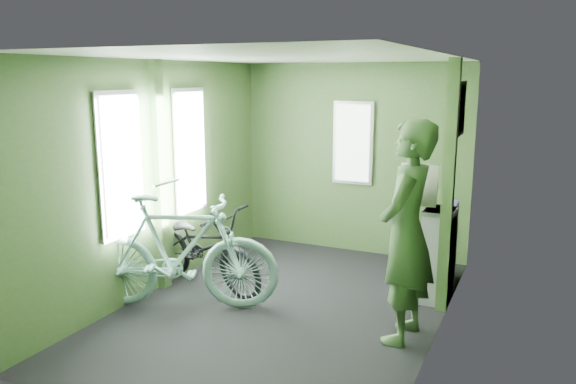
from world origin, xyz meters
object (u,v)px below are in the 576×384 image
object	(u,v)px
bicycle_mint	(181,309)
passenger	(406,232)
bench_seat	(431,263)
waste_box	(438,255)
bicycle_black	(204,287)

from	to	relation	value
bicycle_mint	passenger	distance (m)	2.24
bench_seat	waste_box	bearing A→B (deg)	-73.15
passenger	bicycle_black	bearing A→B (deg)	-93.75
bicycle_black	bench_seat	xyz separation A→B (m)	(2.13, 0.99, 0.25)
bicycle_black	bench_seat	distance (m)	2.36
passenger	waste_box	distance (m)	1.04
bicycle_black	bench_seat	size ratio (longest dim) A/B	1.96
bicycle_black	passenger	bearing A→B (deg)	-79.08
waste_box	bench_seat	distance (m)	0.42
passenger	waste_box	size ratio (longest dim) A/B	2.00
bicycle_mint	bench_seat	xyz separation A→B (m)	(2.02, 1.56, 0.25)
passenger	waste_box	world-z (taller)	passenger
bicycle_black	passenger	world-z (taller)	passenger
passenger	bench_seat	bearing A→B (deg)	-175.82
bicycle_mint	passenger	bearing A→B (deg)	-103.31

